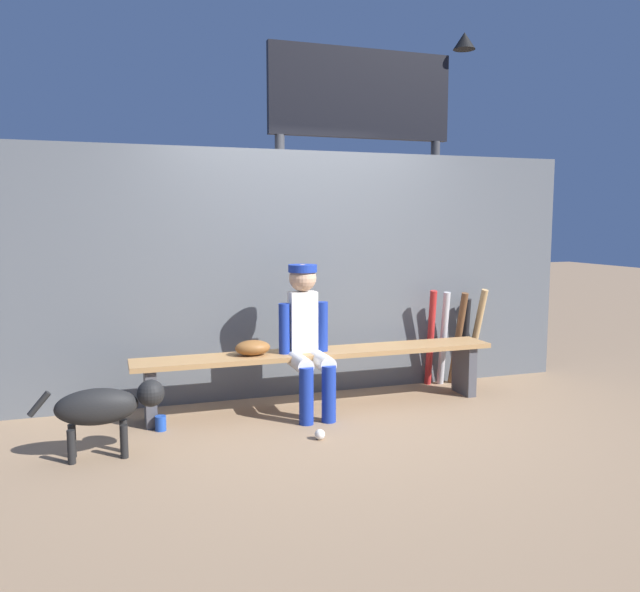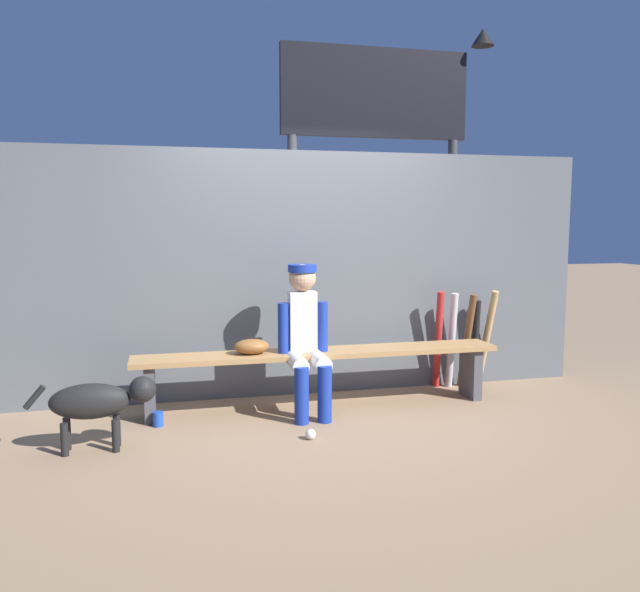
% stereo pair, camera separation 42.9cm
% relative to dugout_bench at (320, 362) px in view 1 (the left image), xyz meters
% --- Properties ---
extents(ground_plane, '(30.00, 30.00, 0.00)m').
position_rel_dugout_bench_xyz_m(ground_plane, '(0.00, 0.00, -0.38)').
color(ground_plane, '#937556').
extents(chainlink_fence, '(5.17, 0.03, 2.13)m').
position_rel_dugout_bench_xyz_m(chainlink_fence, '(0.00, 0.46, 0.68)').
color(chainlink_fence, '#595E63').
rests_on(chainlink_fence, ground_plane).
extents(dugout_bench, '(3.01, 0.36, 0.48)m').
position_rel_dugout_bench_xyz_m(dugout_bench, '(0.00, 0.00, 0.00)').
color(dugout_bench, '#AD7F4C').
rests_on(dugout_bench, ground_plane).
extents(player_seated, '(0.41, 0.55, 1.19)m').
position_rel_dugout_bench_xyz_m(player_seated, '(-0.15, -0.11, 0.27)').
color(player_seated, silver).
rests_on(player_seated, ground_plane).
extents(baseball_glove, '(0.28, 0.20, 0.12)m').
position_rel_dugout_bench_xyz_m(baseball_glove, '(-0.56, 0.00, 0.16)').
color(baseball_glove, brown).
rests_on(baseball_glove, dugout_bench).
extents(bat_aluminum_red, '(0.10, 0.21, 0.91)m').
position_rel_dugout_bench_xyz_m(bat_aluminum_red, '(1.19, 0.33, 0.07)').
color(bat_aluminum_red, '#B22323').
rests_on(bat_aluminum_red, ground_plane).
extents(bat_aluminum_silver, '(0.07, 0.17, 0.89)m').
position_rel_dugout_bench_xyz_m(bat_aluminum_silver, '(1.32, 0.32, 0.06)').
color(bat_aluminum_silver, '#B7B7BC').
rests_on(bat_aluminum_silver, ground_plane).
extents(bat_wood_dark, '(0.10, 0.24, 0.88)m').
position_rel_dugout_bench_xyz_m(bat_wood_dark, '(1.46, 0.30, 0.06)').
color(bat_wood_dark, brown).
rests_on(bat_wood_dark, ground_plane).
extents(bat_aluminum_black, '(0.08, 0.16, 0.81)m').
position_rel_dugout_bench_xyz_m(bat_aluminum_black, '(1.58, 0.37, 0.02)').
color(bat_aluminum_black, black).
rests_on(bat_aluminum_black, ground_plane).
extents(bat_wood_tan, '(0.11, 0.28, 0.90)m').
position_rel_dugout_bench_xyz_m(bat_wood_tan, '(1.71, 0.38, 0.07)').
color(bat_wood_tan, tan).
rests_on(bat_wood_tan, ground_plane).
extents(baseball, '(0.07, 0.07, 0.07)m').
position_rel_dugout_bench_xyz_m(baseball, '(-0.25, -0.74, -0.34)').
color(baseball, white).
rests_on(baseball, ground_plane).
extents(cup_on_ground, '(0.08, 0.08, 0.11)m').
position_rel_dugout_bench_xyz_m(cup_on_ground, '(-1.30, -0.18, -0.33)').
color(cup_on_ground, '#1E47AD').
rests_on(cup_on_ground, ground_plane).
extents(cup_on_bench, '(0.08, 0.08, 0.11)m').
position_rel_dugout_bench_xyz_m(cup_on_bench, '(-0.21, 0.01, 0.15)').
color(cup_on_bench, red).
rests_on(cup_on_bench, dugout_bench).
extents(scoreboard, '(2.29, 0.27, 3.56)m').
position_rel_dugout_bench_xyz_m(scoreboard, '(1.03, 1.53, 2.12)').
color(scoreboard, '#3F3F42').
rests_on(scoreboard, ground_plane).
extents(dog, '(0.84, 0.20, 0.49)m').
position_rel_dugout_bench_xyz_m(dog, '(-1.67, -0.61, -0.05)').
color(dog, black).
rests_on(dog, ground_plane).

